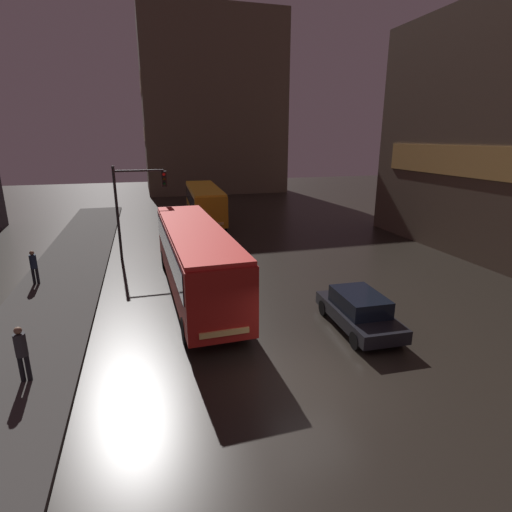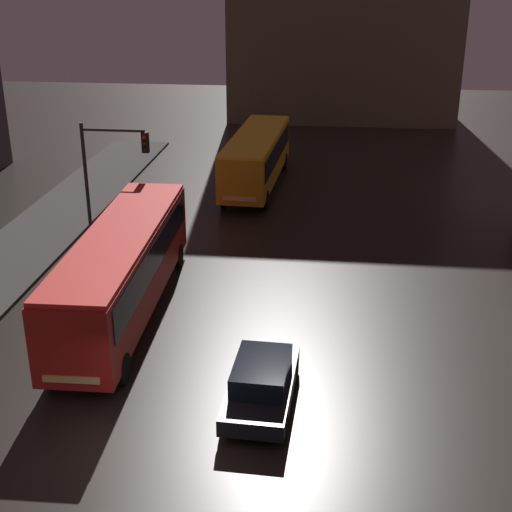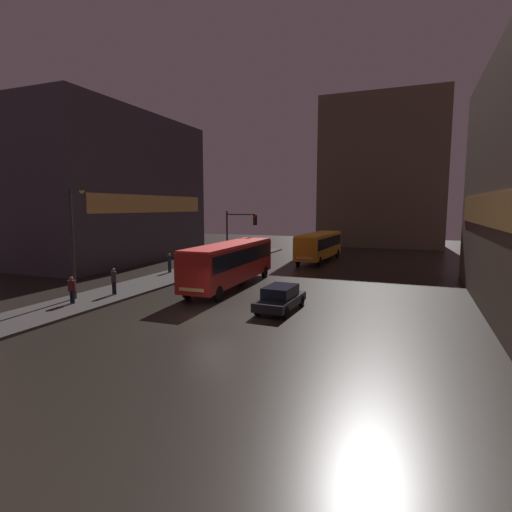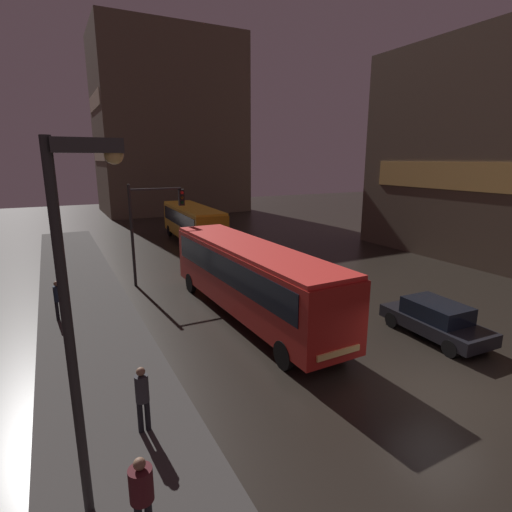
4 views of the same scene
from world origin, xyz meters
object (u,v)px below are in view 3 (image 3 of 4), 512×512
at_px(bus_near, 231,260).
at_px(pedestrian_mid, 72,287).
at_px(street_lamp_sidewalk, 74,224).
at_px(traffic_light_main, 238,231).
at_px(pedestrian_far, 170,261).
at_px(pedestrian_near, 114,279).
at_px(car_taxi, 280,298).
at_px(bus_far, 319,244).

relative_size(bus_near, pedestrian_mid, 7.35).
relative_size(bus_near, street_lamp_sidewalk, 1.70).
bearing_deg(traffic_light_main, street_lamp_sidewalk, -107.19).
bearing_deg(pedestrian_far, pedestrian_mid, -129.47).
height_order(pedestrian_near, traffic_light_main, traffic_light_main).
relative_size(bus_near, car_taxi, 2.78).
height_order(car_taxi, street_lamp_sidewalk, street_lamp_sidewalk).
bearing_deg(pedestrian_mid, pedestrian_near, 166.13).
distance_m(bus_far, pedestrian_far, 17.04).
relative_size(pedestrian_near, pedestrian_far, 1.03).
bearing_deg(pedestrian_mid, bus_far, 157.77).
height_order(bus_far, pedestrian_near, bus_far).
xyz_separation_m(pedestrian_near, traffic_light_main, (3.31, 12.77, 2.61)).
bearing_deg(bus_far, car_taxi, 99.63).
bearing_deg(car_taxi, pedestrian_far, -30.39).
relative_size(pedestrian_near, traffic_light_main, 0.32).
bearing_deg(bus_near, pedestrian_far, -24.48).
relative_size(bus_near, traffic_light_main, 2.16).
xyz_separation_m(bus_near, car_taxi, (5.58, -5.18, -1.28)).
height_order(bus_near, pedestrian_near, bus_near).
bearing_deg(traffic_light_main, bus_near, -69.80).
distance_m(pedestrian_near, street_lamp_sidewalk, 4.34).
relative_size(pedestrian_mid, street_lamp_sidewalk, 0.23).
relative_size(bus_far, traffic_light_main, 1.95).
bearing_deg(pedestrian_far, street_lamp_sidewalk, -132.15).
bearing_deg(pedestrian_far, bus_far, 7.54).
bearing_deg(pedestrian_near, traffic_light_main, -162.71).
bearing_deg(traffic_light_main, pedestrian_mid, -104.06).
height_order(bus_near, pedestrian_far, bus_near).
bearing_deg(pedestrian_mid, pedestrian_far, -176.83).
relative_size(bus_near, bus_far, 1.10).
bearing_deg(pedestrian_near, pedestrian_far, -137.70).
bearing_deg(bus_near, pedestrian_near, 43.35).
bearing_deg(bus_near, traffic_light_main, -71.33).
bearing_deg(traffic_light_main, bus_far, 60.37).
bearing_deg(bus_far, bus_near, 82.66).
relative_size(bus_far, pedestrian_mid, 6.65).
xyz_separation_m(bus_far, traffic_light_main, (-5.50, -9.67, 1.89)).
relative_size(bus_near, pedestrian_far, 7.05).
height_order(pedestrian_far, traffic_light_main, traffic_light_main).
bearing_deg(street_lamp_sidewalk, bus_near, 47.45).
height_order(bus_near, car_taxi, bus_near).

